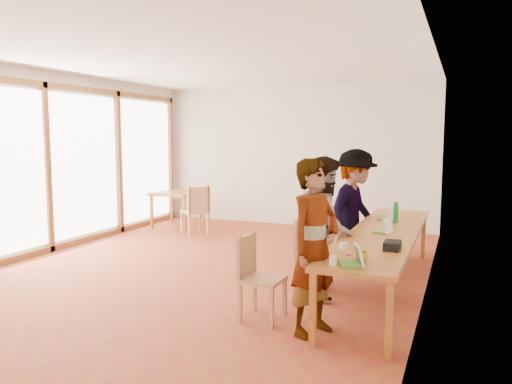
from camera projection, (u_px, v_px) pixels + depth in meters
ground at (207, 270)px, 7.22m from camera, size 8.00×8.00×0.00m
wall_back at (294, 156)px, 10.72m from camera, size 6.00×0.10×3.00m
wall_right at (429, 172)px, 5.91m from camera, size 0.10×8.00×3.00m
window_wall at (46, 162)px, 8.18m from camera, size 0.10×8.00×3.00m
ceiling at (204, 56)px, 6.88m from camera, size 6.00×8.00×0.04m
communal_table at (384, 235)px, 6.16m from camera, size 0.80×4.00×0.75m
side_table at (177, 196)px, 10.52m from camera, size 0.90×0.90×0.75m
chair_near at (254, 267)px, 5.26m from camera, size 0.43×0.43×0.48m
chair_mid at (305, 244)px, 6.47m from camera, size 0.45×0.45×0.46m
chair_far at (337, 226)px, 7.76m from camera, size 0.45×0.45×0.46m
chair_empty at (351, 224)px, 8.04m from camera, size 0.49×0.49×0.45m
chair_spare at (197, 205)px, 9.63m from camera, size 0.63×0.63×0.52m
person_near at (314, 247)px, 4.81m from camera, size 0.62×0.73×1.72m
person_mid at (325, 226)px, 6.03m from camera, size 0.82×0.95×1.69m
person_far at (355, 211)px, 7.06m from camera, size 0.88×1.24×1.75m
laptop_near at (354, 260)px, 4.55m from camera, size 0.28×0.29×0.20m
laptop_mid at (385, 229)px, 6.08m from camera, size 0.24×0.26×0.19m
laptop_far at (389, 216)px, 7.00m from camera, size 0.26×0.27×0.19m
yellow_mug at (362, 257)px, 4.67m from camera, size 0.16×0.16×0.10m
green_bottle at (396, 212)px, 6.80m from camera, size 0.07×0.07×0.28m
clear_glass at (333, 260)px, 4.55m from camera, size 0.07×0.07×0.09m
condiment_cup at (344, 246)px, 5.23m from camera, size 0.08×0.08×0.06m
pink_phone at (349, 254)px, 4.97m from camera, size 0.05×0.10×0.01m
black_pouch at (392, 246)px, 5.17m from camera, size 0.16×0.26×0.09m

